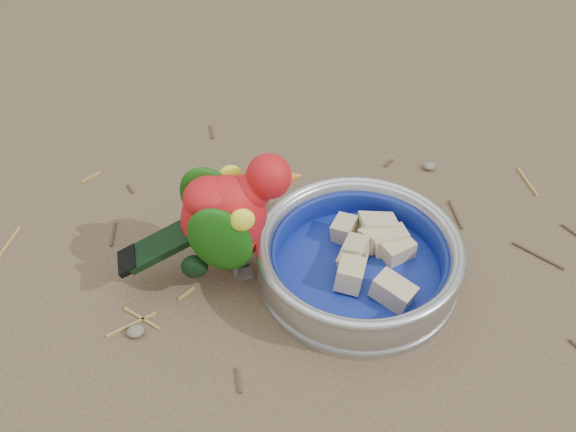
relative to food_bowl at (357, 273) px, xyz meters
name	(u,v)px	position (x,y,z in m)	size (l,w,h in m)	color
ground	(344,331)	(-0.05, -0.07, -0.01)	(60.00, 60.00, 0.00)	brown
food_bowl	(357,273)	(0.00, 0.00, 0.00)	(0.24, 0.24, 0.02)	#B2B2BA
bowl_wall	(359,256)	(0.00, 0.00, 0.03)	(0.24, 0.24, 0.04)	#B2B2BA
fruit_wedges	(358,260)	(0.00, 0.00, 0.02)	(0.14, 0.14, 0.03)	#CBB387
lory_parrot	(228,224)	(-0.14, 0.07, 0.07)	(0.09, 0.20, 0.16)	red
ground_debris	(305,333)	(-0.09, -0.05, -0.01)	(0.90, 0.80, 0.01)	olive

